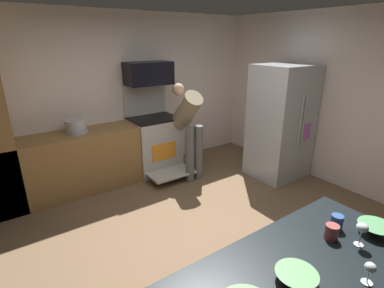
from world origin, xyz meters
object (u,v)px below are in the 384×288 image
Objects in this scene: person_cook at (189,124)px; wine_glass_near at (370,269)px; oven_range at (155,143)px; wine_glass_mid at (362,229)px; mug_tea at (337,222)px; stock_pot at (76,126)px; mug_coffee at (332,232)px; mixing_bowl_prep at (296,277)px; microwave at (149,73)px; mixing_bowl_large at (375,229)px; refrigerator at (281,122)px.

person_cook is 11.17× the size of wine_glass_near.
oven_range is 3.61m from wine_glass_mid.
oven_range reaches higher than mug_tea.
mug_coffee is at bearing -77.31° from stock_pot.
mixing_bowl_prep is 2.24× the size of mug_tea.
microwave is 3.60m from mug_coffee.
mixing_bowl_prep is 0.39m from wine_glass_near.
oven_range is 3.58m from mixing_bowl_large.
mug_coffee is at bearing 155.09° from mixing_bowl_large.
microwave is 2.51× the size of stock_pot.
refrigerator is at bearing -41.13° from microwave.
mixing_bowl_large is (-1.76, -2.24, 0.03)m from refrigerator.
mug_coffee is at bearing -97.65° from oven_range.
stock_pot is at bearing 179.24° from oven_range.
person_cook is 5.13× the size of stock_pot.
oven_range reaches higher than mug_coffee.
person_cook is 3.35m from wine_glass_near.
microwave is at bearing 90.00° from oven_range.
mug_tea is (0.64, 0.14, 0.02)m from mixing_bowl_prep.
refrigerator is at bearing -25.06° from stock_pot.
mixing_bowl_large is at bearing 0.39° from wine_glass_mid.
mixing_bowl_large is 1.73× the size of wine_glass_near.
mixing_bowl_prep is at bearing 175.58° from wine_glass_mid.
oven_range is 8.93× the size of wine_glass_mid.
wine_glass_mid is (0.28, 0.19, 0.03)m from wine_glass_near.
person_cook is at bearing 148.56° from refrigerator.
mixing_bowl_prep is 0.60m from wine_glass_mid.
oven_range is 3.83m from wine_glass_near.
oven_range is 3.66m from mixing_bowl_prep.
person_cook is 14.26× the size of mug_tea.
mug_coffee is at bearing 59.09° from wine_glass_near.
mixing_bowl_prep is 3.53m from stock_pot.
wine_glass_near is at bearing -120.91° from mug_coffee.
mug_coffee is (-0.09, 0.14, -0.07)m from wine_glass_mid.
mug_coffee is 0.35× the size of stock_pot.
mug_tea is at bearing 12.25° from mixing_bowl_prep.
wine_glass_mid is at bearing -76.50° from stock_pot.
mixing_bowl_prep is (-2.58, -2.19, 0.02)m from refrigerator.
mixing_bowl_large is 0.80× the size of stock_pot.
mug_coffee is (-0.46, -3.41, 0.45)m from oven_range.
person_cook is at bearing 74.37° from mug_coffee.
oven_range is at bearing 82.35° from mug_coffee.
mug_coffee is (-0.31, 0.14, 0.02)m from mixing_bowl_large.
wine_glass_near is 0.39m from mug_coffee.
mixing_bowl_prep is (-0.97, -3.50, 0.42)m from oven_range.
oven_range is at bearing 84.01° from wine_glass_mid.
wine_glass_near is (-2.27, -2.43, 0.09)m from refrigerator.
wine_glass_near is 0.34m from wine_glass_mid.
mixing_bowl_large is 0.99× the size of mixing_bowl_prep.
wine_glass_mid is at bearing -59.23° from mug_coffee.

